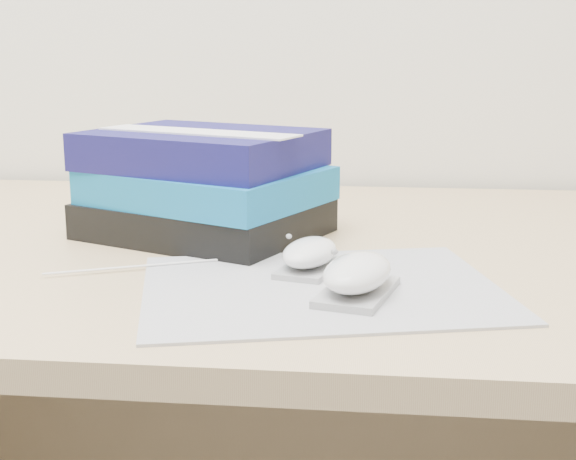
# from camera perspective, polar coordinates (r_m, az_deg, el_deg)

# --- Properties ---
(desk) EXTENTS (1.60, 0.80, 0.73)m
(desk) POSITION_cam_1_polar(r_m,az_deg,el_deg) (1.12, 3.59, -11.84)
(desk) COLOR tan
(desk) RESTS_ON ground
(mousepad) EXTENTS (0.40, 0.35, 0.00)m
(mousepad) POSITION_cam_1_polar(r_m,az_deg,el_deg) (0.79, 2.36, -4.13)
(mousepad) COLOR gray
(mousepad) RESTS_ON desk
(mouse_rear) EXTENTS (0.07, 0.10, 0.04)m
(mouse_rear) POSITION_cam_1_polar(r_m,az_deg,el_deg) (0.84, 1.55, -1.78)
(mouse_rear) COLOR #A0A0A3
(mouse_rear) RESTS_ON mousepad
(mouse_front) EXTENTS (0.08, 0.12, 0.05)m
(mouse_front) POSITION_cam_1_polar(r_m,az_deg,el_deg) (0.76, 4.95, -3.26)
(mouse_front) COLOR #9A9A9D
(mouse_front) RESTS_ON mousepad
(usb_cable) EXTENTS (0.19, 0.09, 0.00)m
(usb_cable) POSITION_cam_1_polar(r_m,az_deg,el_deg) (0.87, -10.46, -2.55)
(usb_cable) COLOR white
(usb_cable) RESTS_ON mousepad
(book_stack) EXTENTS (0.33, 0.31, 0.13)m
(book_stack) POSITION_cam_1_polar(r_m,az_deg,el_deg) (1.01, -5.95, 3.25)
(book_stack) COLOR black
(book_stack) RESTS_ON desk
(pouch) EXTENTS (0.15, 0.13, 0.12)m
(pouch) POSITION_cam_1_polar(r_m,az_deg,el_deg) (1.07, -6.27, 3.45)
(pouch) COLOR black
(pouch) RESTS_ON desk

